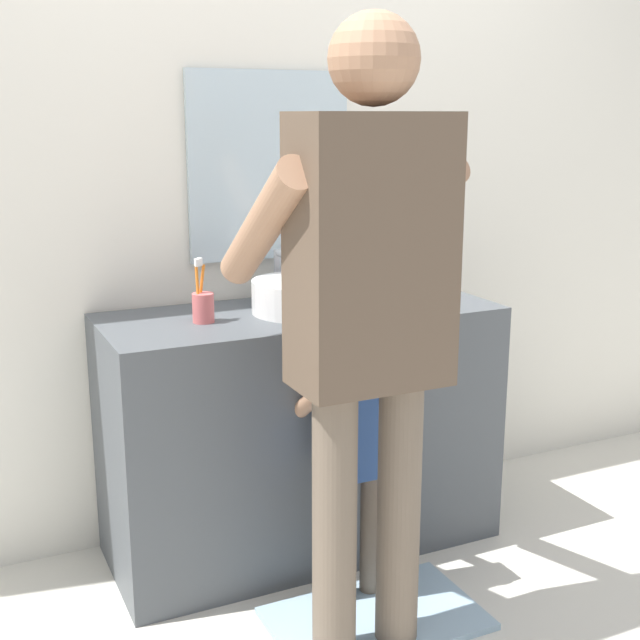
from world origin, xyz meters
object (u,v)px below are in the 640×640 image
at_px(toothbrush_cup, 203,306).
at_px(adult_parent, 367,293).
at_px(soap_bottle, 401,282).
at_px(child_toddler, 355,434).

relative_size(toothbrush_cup, adult_parent, 0.12).
bearing_deg(adult_parent, toothbrush_cup, 112.05).
bearing_deg(soap_bottle, adult_parent, -127.16).
distance_m(child_toddler, adult_parent, 0.56).
xyz_separation_m(toothbrush_cup, child_toddler, (0.35, -0.39, -0.36)).
distance_m(soap_bottle, adult_parent, 0.81).
xyz_separation_m(soap_bottle, child_toddler, (-0.39, -0.39, -0.37)).
distance_m(toothbrush_cup, child_toddler, 0.63).
height_order(soap_bottle, child_toddler, soap_bottle).
height_order(child_toddler, adult_parent, adult_parent).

